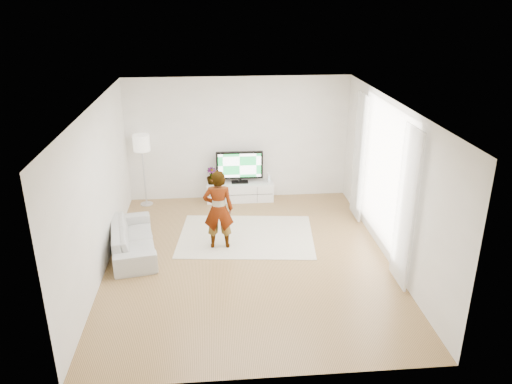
{
  "coord_description": "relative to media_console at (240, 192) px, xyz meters",
  "views": [
    {
      "loc": [
        -0.55,
        -7.89,
        4.48
      ],
      "look_at": [
        0.17,
        0.4,
        1.14
      ],
      "focal_mm": 35.0,
      "sensor_mm": 36.0,
      "label": 1
    }
  ],
  "objects": [
    {
      "name": "floor",
      "position": [
        -0.01,
        -2.76,
        -0.21
      ],
      "size": [
        6.0,
        6.0,
        0.0
      ],
      "primitive_type": "plane",
      "color": "#AD824E",
      "rests_on": "ground"
    },
    {
      "name": "floor_lamp",
      "position": [
        -2.13,
        -0.06,
        1.16
      ],
      "size": [
        0.36,
        0.36,
        1.63
      ],
      "color": "silver",
      "rests_on": "floor"
    },
    {
      "name": "game_console",
      "position": [
        0.67,
        -0.0,
        0.32
      ],
      "size": [
        0.06,
        0.16,
        0.21
      ],
      "rotation": [
        0.0,
        0.0,
        0.06
      ],
      "color": "white",
      "rests_on": "media_console"
    },
    {
      "name": "wall_front",
      "position": [
        -0.01,
        -5.76,
        1.19
      ],
      "size": [
        5.0,
        0.02,
        2.8
      ],
      "primitive_type": "cube",
      "color": "white",
      "rests_on": "floor"
    },
    {
      "name": "sofa",
      "position": [
        -2.11,
        -2.3,
        0.06
      ],
      "size": [
        1.06,
        1.98,
        0.55
      ],
      "primitive_type": "imported",
      "rotation": [
        0.0,
        0.0,
        1.75
      ],
      "color": "#BBBBB6",
      "rests_on": "floor"
    },
    {
      "name": "ceiling",
      "position": [
        -0.01,
        -2.76,
        2.59
      ],
      "size": [
        6.0,
        6.0,
        0.0
      ],
      "primitive_type": "plane",
      "color": "white",
      "rests_on": "wall_back"
    },
    {
      "name": "curtain_far",
      "position": [
        2.39,
        -1.16,
        1.14
      ],
      "size": [
        0.04,
        0.7,
        2.6
      ],
      "primitive_type": "cube",
      "color": "white",
      "rests_on": "floor"
    },
    {
      "name": "media_console",
      "position": [
        0.0,
        0.0,
        0.0
      ],
      "size": [
        1.52,
        0.43,
        0.43
      ],
      "color": "white",
      "rests_on": "floor"
    },
    {
      "name": "curtain_near",
      "position": [
        2.39,
        -3.76,
        1.14
      ],
      "size": [
        0.04,
        0.7,
        2.6
      ],
      "primitive_type": "cube",
      "color": "white",
      "rests_on": "floor"
    },
    {
      "name": "wall_right",
      "position": [
        2.49,
        -2.76,
        1.19
      ],
      "size": [
        0.02,
        6.0,
        2.8
      ],
      "primitive_type": "cube",
      "color": "white",
      "rests_on": "floor"
    },
    {
      "name": "television",
      "position": [
        -0.0,
        0.03,
        0.61
      ],
      "size": [
        1.06,
        0.21,
        0.74
      ],
      "color": "black",
      "rests_on": "media_console"
    },
    {
      "name": "wall_left",
      "position": [
        -2.51,
        -2.76,
        1.19
      ],
      "size": [
        0.02,
        6.0,
        2.8
      ],
      "primitive_type": "cube",
      "color": "white",
      "rests_on": "floor"
    },
    {
      "name": "player",
      "position": [
        -0.52,
        -2.25,
        0.56
      ],
      "size": [
        0.56,
        0.37,
        1.52
      ],
      "primitive_type": "imported",
      "rotation": [
        0.0,
        0.0,
        3.12
      ],
      "color": "#334772",
      "rests_on": "rug"
    },
    {
      "name": "wall_back",
      "position": [
        -0.01,
        0.24,
        1.19
      ],
      "size": [
        5.0,
        0.02,
        2.8
      ],
      "primitive_type": "cube",
      "color": "white",
      "rests_on": "floor"
    },
    {
      "name": "window",
      "position": [
        2.47,
        -2.46,
        1.24
      ],
      "size": [
        0.01,
        2.6,
        2.5
      ],
      "primitive_type": "cube",
      "color": "white",
      "rests_on": "wall_right"
    },
    {
      "name": "rug",
      "position": [
        0.01,
        -1.85,
        -0.21
      ],
      "size": [
        2.79,
        2.14,
        0.01
      ],
      "primitive_type": "cube",
      "rotation": [
        0.0,
        0.0,
        -0.1
      ],
      "color": "beige",
      "rests_on": "floor"
    },
    {
      "name": "potted_plant",
      "position": [
        -0.65,
        0.0,
        0.41
      ],
      "size": [
        0.26,
        0.26,
        0.39
      ],
      "primitive_type": "imported",
      "rotation": [
        0.0,
        0.0,
        0.21
      ],
      "color": "#3F7238",
      "rests_on": "media_console"
    }
  ]
}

